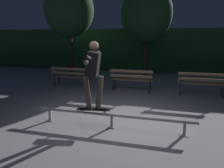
# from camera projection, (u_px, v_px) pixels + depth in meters

# --- Properties ---
(ground_plane) EXTENTS (90.00, 90.00, 0.00)m
(ground_plane) POSITION_uv_depth(u_px,v_px,m) (114.00, 124.00, 5.42)
(ground_plane) COLOR #99999E
(hedge_backdrop) EXTENTS (24.00, 1.20, 2.50)m
(hedge_backdrop) POSITION_uv_depth(u_px,v_px,m) (152.00, 50.00, 13.31)
(hedge_backdrop) COLOR #234C28
(hedge_backdrop) RESTS_ON ground
(grind_rail) EXTENTS (3.77, 0.18, 0.32)m
(grind_rail) POSITION_uv_depth(u_px,v_px,m) (112.00, 117.00, 5.17)
(grind_rail) COLOR #9E9EA3
(grind_rail) RESTS_ON ground
(skateboard) EXTENTS (0.80, 0.32, 0.09)m
(skateboard) POSITION_uv_depth(u_px,v_px,m) (94.00, 109.00, 5.26)
(skateboard) COLOR black
(skateboard) RESTS_ON grind_rail
(skateboarder) EXTENTS (0.63, 1.39, 1.56)m
(skateboarder) POSITION_uv_depth(u_px,v_px,m) (93.00, 70.00, 5.06)
(skateboarder) COLOR black
(skateboarder) RESTS_ON skateboard
(park_bench_leftmost) EXTENTS (1.60, 0.43, 0.88)m
(park_bench_leftmost) POSITION_uv_depth(u_px,v_px,m) (71.00, 75.00, 9.10)
(park_bench_leftmost) COLOR #282623
(park_bench_leftmost) RESTS_ON ground
(park_bench_left_center) EXTENTS (1.60, 0.43, 0.88)m
(park_bench_left_center) POSITION_uv_depth(u_px,v_px,m) (131.00, 78.00, 8.45)
(park_bench_left_center) COLOR #282623
(park_bench_left_center) RESTS_ON ground
(park_bench_right_center) EXTENTS (1.60, 0.43, 0.88)m
(park_bench_right_center) POSITION_uv_depth(u_px,v_px,m) (202.00, 81.00, 7.80)
(park_bench_right_center) COLOR #282623
(park_bench_right_center) RESTS_ON ground
(tree_behind_benches) EXTENTS (2.70, 2.70, 4.72)m
(tree_behind_benches) POSITION_uv_depth(u_px,v_px,m) (146.00, 14.00, 11.72)
(tree_behind_benches) COLOR #3D2D23
(tree_behind_benches) RESTS_ON ground
(tree_far_left) EXTENTS (2.54, 2.54, 4.79)m
(tree_far_left) POSITION_uv_depth(u_px,v_px,m) (69.00, 10.00, 11.55)
(tree_far_left) COLOR #3D2D23
(tree_far_left) RESTS_ON ground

